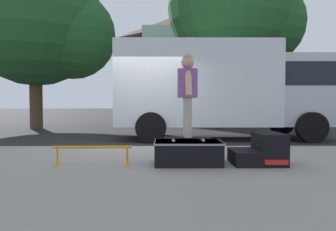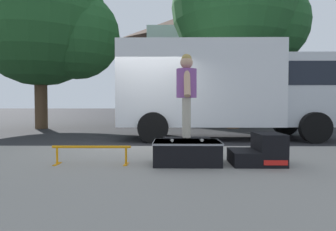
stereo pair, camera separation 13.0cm
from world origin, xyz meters
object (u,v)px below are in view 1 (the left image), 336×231
(skateboard, at_px, (187,138))
(box_truck, at_px, (225,87))
(street_tree_neighbour, at_px, (237,12))
(street_tree_main, at_px, (43,22))
(skate_box, at_px, (188,152))
(grind_rail, at_px, (92,151))
(skater_kid, at_px, (188,88))
(kicker_ramp, at_px, (261,151))

(skateboard, relative_size, box_truck, 0.11)
(skateboard, distance_m, box_truck, 5.27)
(street_tree_neighbour, bearing_deg, street_tree_main, -178.69)
(skate_box, height_order, grind_rail, skate_box)
(skate_box, xyz_separation_m, skateboard, (-0.01, 0.00, 0.24))
(box_truck, distance_m, street_tree_main, 9.07)
(skater_kid, bearing_deg, grind_rail, -177.91)
(skateboard, bearing_deg, street_tree_main, 123.69)
(street_tree_main, height_order, street_tree_neighbour, street_tree_neighbour)
(box_truck, xyz_separation_m, street_tree_neighbour, (1.35, 4.21, 3.69))
(grind_rail, bearing_deg, skater_kid, 2.09)
(skater_kid, relative_size, box_truck, 0.20)
(kicker_ramp, relative_size, grind_rail, 0.64)
(skate_box, relative_size, grind_rail, 0.85)
(street_tree_main, bearing_deg, skateboard, -56.31)
(skater_kid, bearing_deg, kicker_ramp, -0.10)
(skater_kid, relative_size, street_tree_neighbour, 0.17)
(kicker_ramp, xyz_separation_m, skateboard, (-1.25, 0.00, 0.23))
(skate_box, bearing_deg, kicker_ramp, -0.02)
(skater_kid, height_order, street_tree_neighbour, street_tree_neighbour)
(grind_rail, xyz_separation_m, skater_kid, (1.59, 0.06, 1.04))
(skate_box, distance_m, kicker_ramp, 1.24)
(box_truck, relative_size, street_tree_neighbour, 0.82)
(skateboard, relative_size, skater_kid, 0.57)
(grind_rail, bearing_deg, box_truck, 57.47)
(grind_rail, height_order, skater_kid, skater_kid)
(skate_box, xyz_separation_m, grind_rail, (-1.60, -0.06, 0.03))
(box_truck, bearing_deg, kicker_ramp, -93.74)
(skateboard, height_order, box_truck, box_truck)
(skater_kid, xyz_separation_m, box_truck, (1.57, 4.90, 0.30))
(skate_box, height_order, street_tree_neighbour, street_tree_neighbour)
(skate_box, height_order, kicker_ramp, kicker_ramp)
(skate_box, relative_size, box_truck, 0.16)
(skateboard, relative_size, street_tree_neighbour, 0.09)
(skateboard, xyz_separation_m, skater_kid, (0.00, 0.00, 0.83))
(street_tree_neighbour, bearing_deg, grind_rail, -116.23)
(skateboard, bearing_deg, street_tree_neighbour, 72.21)
(kicker_ramp, distance_m, street_tree_main, 12.30)
(skate_box, height_order, box_truck, box_truck)
(grind_rail, bearing_deg, street_tree_neighbour, 63.77)
(skate_box, relative_size, kicker_ramp, 1.32)
(street_tree_neighbour, bearing_deg, skateboard, -107.79)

